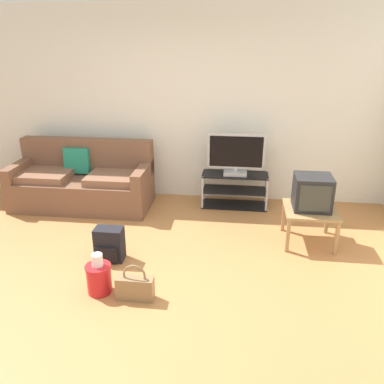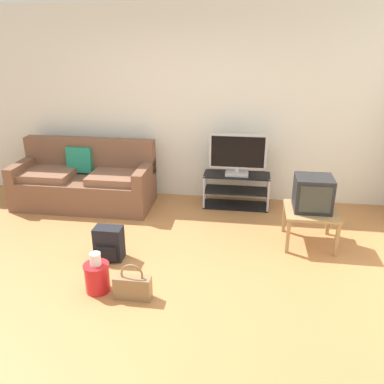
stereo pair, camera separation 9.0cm
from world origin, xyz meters
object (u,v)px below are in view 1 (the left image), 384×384
Objects in this scene: flat_tv at (236,155)px; crt_tv at (312,192)px; side_table at (310,213)px; tv_stand at (234,190)px; handbag at (135,287)px; backpack at (110,244)px; couch at (83,182)px; cleaning_bucket at (99,276)px.

crt_tv is (0.88, -0.93, -0.14)m from flat_tv.
flat_tv is at bearing 132.92° from side_table.
flat_tv is at bearing -90.00° from tv_stand.
tv_stand is 2.54× the size of handbag.
tv_stand is 2.09m from backpack.
backpack is at bearing 124.54° from handbag.
tv_stand reaches higher than backpack.
couch is at bearing 165.83° from side_table.
crt_tv is at bearing 90.00° from side_table.
tv_stand is at bearing 132.73° from crt_tv.
flat_tv reaches higher than side_table.
backpack is 0.92× the size of cleaning_bucket.
flat_tv reaches higher than cleaning_bucket.
side_table is at bearing -47.08° from flat_tv.
flat_tv is 2.58m from cleaning_bucket.
couch is at bearing 136.35° from backpack.
couch is at bearing 121.59° from handbag.
couch is 3.11m from side_table.
side_table is (0.88, -0.95, -0.39)m from flat_tv.
cleaning_bucket is (-2.10, -1.27, -0.45)m from crt_tv.
couch is 5.31× the size of handbag.
side_table is at bearing -14.17° from couch.
couch reaches higher than tv_stand.
tv_stand is at bearing 5.64° from couch.
handbag is at bearing -110.74° from flat_tv.
couch is 3.25× the size of side_table.
couch is 4.70× the size of cleaning_bucket.
tv_stand is 2.25× the size of cleaning_bucket.
side_table is 1.42× the size of crt_tv.
couch is 1.66m from backpack.
couch reaches higher than cleaning_bucket.
side_table is 1.63× the size of handbag.
handbag is (-0.86, -2.26, -0.64)m from flat_tv.
side_table is (3.02, -0.76, 0.03)m from couch.
crt_tv is at bearing 37.38° from handbag.
cleaning_bucket is (0.08, -0.58, -0.01)m from backpack.
handbag is at bearing -10.13° from cleaning_bucket.
handbag is 0.37m from cleaning_bucket.
cleaning_bucket is at bearing -65.80° from backpack.
tv_stand is 0.52m from flat_tv.
crt_tv is at bearing 31.03° from cleaning_bucket.
cleaning_bucket is at bearing -148.97° from crt_tv.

